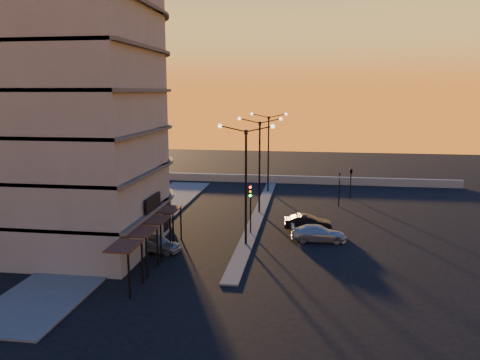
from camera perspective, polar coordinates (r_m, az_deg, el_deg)
name	(u,v)px	position (r m, az deg, el deg)	size (l,w,h in m)	color
ground	(246,245)	(37.20, 0.71, -7.94)	(120.00, 120.00, 0.00)	black
sidewalk_west	(137,225)	(43.43, -12.49, -5.37)	(5.00, 40.00, 0.12)	#4A4A48
median	(259,213)	(46.70, 2.35, -3.98)	(1.20, 36.00, 0.12)	#4A4A48
parapet	(287,179)	(62.05, 5.75, 0.07)	(44.00, 0.50, 1.00)	gray
building	(70,92)	(39.64, -20.07, 10.09)	(14.35, 17.08, 25.00)	slate
streetlamp_near	(246,175)	(35.81, 0.73, 0.57)	(4.32, 0.32, 9.51)	black
streetlamp_mid	(260,158)	(45.62, 2.40, 2.75)	(4.32, 0.32, 9.51)	black
streetlamp_far	(268,146)	(55.49, 3.49, 4.16)	(4.32, 0.32, 9.51)	black
traffic_light_main	(250,201)	(39.14, 1.28, -2.60)	(0.28, 0.44, 4.25)	black
signal_east_a	(339,188)	(50.05, 12.00, -1.02)	(0.13, 0.16, 3.60)	black
signal_east_b	(351,172)	(53.88, 13.39, 1.01)	(0.42, 1.99, 3.60)	black
car_hatchback	(156,243)	(36.12, -10.19, -7.60)	(1.54, 3.84, 1.31)	#929498
car_sedan	(308,222)	(41.37, 8.27, -5.15)	(1.42, 4.08, 1.34)	black
car_wagon	(318,233)	(38.52, 9.54, -6.43)	(1.81, 4.45, 1.29)	#A0A4A8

